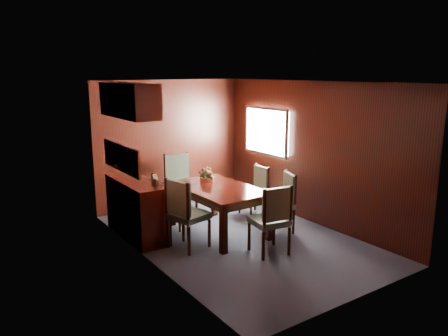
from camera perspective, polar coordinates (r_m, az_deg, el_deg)
ground at (r=6.90m, az=1.96°, el=-9.17°), size 4.50×4.50×0.00m
room_shell at (r=6.69m, az=-0.35°, el=4.63°), size 3.06×4.52×2.41m
sideboard at (r=6.99m, az=-11.29°, el=-5.20°), size 0.48×1.40×0.90m
dining_table at (r=6.95m, az=-0.77°, el=-3.36°), size 1.06×1.64×0.75m
chair_left_near at (r=6.33m, az=-5.22°, el=-5.53°), size 0.60×0.61×1.07m
chair_left_far at (r=6.80m, az=-7.93°, el=-4.61°), size 0.60×0.61×1.01m
chair_right_near at (r=7.13m, az=7.69°, el=-3.96°), size 0.58×0.59×0.97m
chair_right_far at (r=7.91m, az=4.27°, el=-2.55°), size 0.43×0.45×0.89m
chair_head at (r=6.17m, az=6.34°, el=-6.28°), size 0.55×0.53×1.02m
chair_foot at (r=8.12m, az=-5.87°, el=-1.47°), size 0.58×0.56×1.07m
flower_centerpiece at (r=7.28m, az=-2.26°, el=-0.80°), size 0.25×0.25×0.25m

